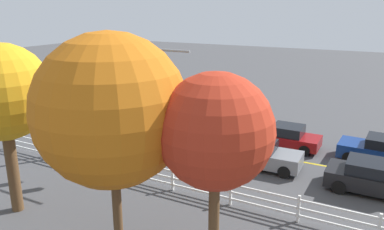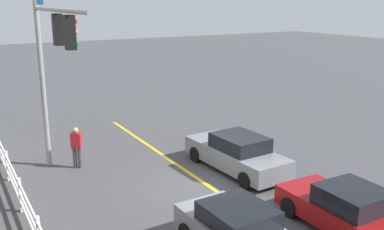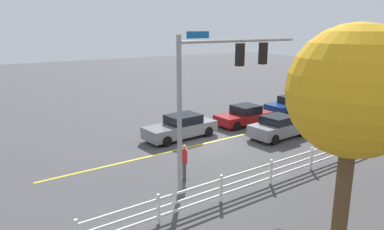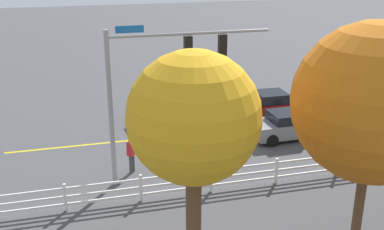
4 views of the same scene
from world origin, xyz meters
name	(u,v)px [view 2 (image 2 of 4)]	position (x,y,z in m)	size (l,w,h in m)	color
ground_plane	(209,186)	(0.00, 0.00, 0.00)	(120.00, 120.00, 0.00)	#444447
signal_assembly	(52,56)	(3.08, 4.55, 4.69)	(6.74, 0.38, 6.68)	gray
car_1	(347,210)	(-4.67, -1.80, 0.66)	(4.21, 1.94, 1.41)	maroon
car_3	(237,153)	(0.81, -1.77, 0.71)	(4.85, 2.06, 1.49)	slate
pedestrian	(77,146)	(4.22, 3.62, 0.93)	(0.44, 0.48, 1.69)	#3F3F42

